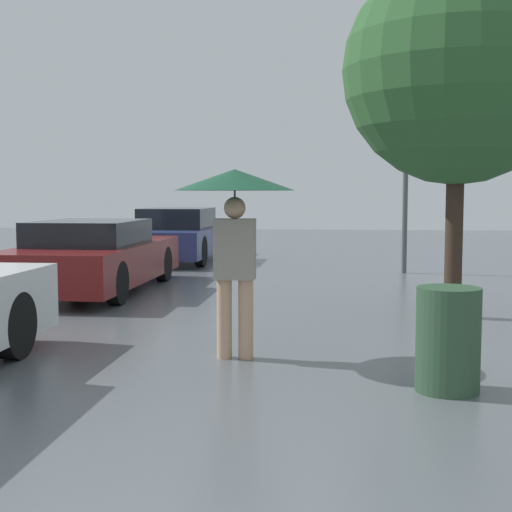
{
  "coord_description": "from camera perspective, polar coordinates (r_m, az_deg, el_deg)",
  "views": [
    {
      "loc": [
        0.54,
        -1.59,
        1.58
      ],
      "look_at": [
        -0.2,
        5.1,
        0.99
      ],
      "focal_mm": 50.0,
      "sensor_mm": 36.0,
      "label": 1
    }
  ],
  "objects": [
    {
      "name": "street_lamp",
      "position": [
        14.52,
        11.95,
        10.24
      ],
      "size": [
        0.25,
        0.25,
        4.94
      ],
      "color": "#515456",
      "rests_on": "ground_plane"
    },
    {
      "name": "pedestrian",
      "position": [
        6.75,
        -1.71,
        4.26
      ],
      "size": [
        1.14,
        1.14,
        1.81
      ],
      "color": "tan",
      "rests_on": "ground_plane"
    },
    {
      "name": "parked_car_farthest",
      "position": [
        16.93,
        -6.16,
        1.63
      ],
      "size": [
        1.73,
        4.54,
        1.25
      ],
      "color": "navy",
      "rests_on": "ground_plane"
    },
    {
      "name": "parked_car_middle",
      "position": [
        11.82,
        -12.83,
        -0.08
      ],
      "size": [
        1.77,
        4.49,
        1.16
      ],
      "color": "maroon",
      "rests_on": "ground_plane"
    },
    {
      "name": "trash_bin",
      "position": [
        5.93,
        15.11,
        -6.47
      ],
      "size": [
        0.51,
        0.51,
        0.84
      ],
      "color": "#2D4C33",
      "rests_on": "ground_plane"
    },
    {
      "name": "tree",
      "position": [
        9.51,
        15.85,
        14.11
      ],
      "size": [
        2.87,
        2.87,
        4.56
      ],
      "color": "#38281E",
      "rests_on": "ground_plane"
    }
  ]
}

